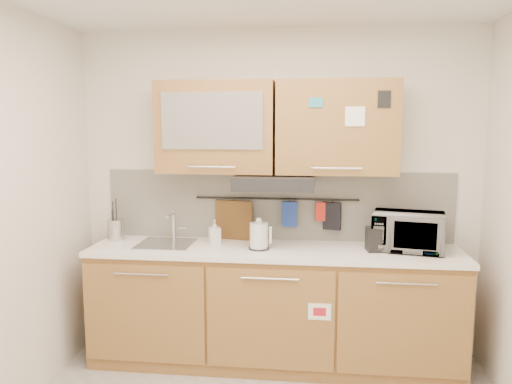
# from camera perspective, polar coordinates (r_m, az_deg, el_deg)

# --- Properties ---
(wall_back) EXTENTS (3.20, 0.00, 3.20)m
(wall_back) POSITION_cam_1_polar(r_m,az_deg,el_deg) (4.05, 2.42, -0.11)
(wall_back) COLOR silver
(wall_back) RESTS_ON ground
(base_cabinet) EXTENTS (2.80, 0.64, 0.88)m
(base_cabinet) POSITION_cam_1_polar(r_m,az_deg,el_deg) (3.98, 2.01, -13.59)
(base_cabinet) COLOR olive
(base_cabinet) RESTS_ON floor
(countertop) EXTENTS (2.82, 0.62, 0.04)m
(countertop) POSITION_cam_1_polar(r_m,az_deg,el_deg) (3.83, 2.04, -6.70)
(countertop) COLOR white
(countertop) RESTS_ON base_cabinet
(backsplash) EXTENTS (2.80, 0.02, 0.56)m
(backsplash) POSITION_cam_1_polar(r_m,az_deg,el_deg) (4.06, 2.40, -1.54)
(backsplash) COLOR silver
(backsplash) RESTS_ON countertop
(upper_cabinets) EXTENTS (1.82, 0.37, 0.70)m
(upper_cabinets) POSITION_cam_1_polar(r_m,az_deg,el_deg) (3.84, 2.20, 7.39)
(upper_cabinets) COLOR olive
(upper_cabinets) RESTS_ON wall_back
(range_hood) EXTENTS (0.60, 0.46, 0.10)m
(range_hood) POSITION_cam_1_polar(r_m,az_deg,el_deg) (3.79, 2.15, 1.16)
(range_hood) COLOR black
(range_hood) RESTS_ON upper_cabinets
(sink) EXTENTS (0.42, 0.40, 0.26)m
(sink) POSITION_cam_1_polar(r_m,az_deg,el_deg) (4.00, -10.23, -5.84)
(sink) COLOR silver
(sink) RESTS_ON countertop
(utensil_rail) EXTENTS (1.30, 0.02, 0.02)m
(utensil_rail) POSITION_cam_1_polar(r_m,az_deg,el_deg) (4.01, 2.37, -0.78)
(utensil_rail) COLOR black
(utensil_rail) RESTS_ON backsplash
(utensil_crock) EXTENTS (0.16, 0.16, 0.34)m
(utensil_crock) POSITION_cam_1_polar(r_m,az_deg,el_deg) (4.22, -15.73, -4.12)
(utensil_crock) COLOR #B7B7BC
(utensil_crock) RESTS_ON countertop
(kettle) EXTENTS (0.17, 0.15, 0.24)m
(kettle) POSITION_cam_1_polar(r_m,az_deg,el_deg) (3.76, 0.35, -5.14)
(kettle) COLOR silver
(kettle) RESTS_ON countertop
(toaster) EXTENTS (0.25, 0.17, 0.18)m
(toaster) POSITION_cam_1_polar(r_m,az_deg,el_deg) (3.83, 14.26, -5.23)
(toaster) COLOR black
(toaster) RESTS_ON countertop
(microwave) EXTENTS (0.57, 0.44, 0.28)m
(microwave) POSITION_cam_1_polar(r_m,az_deg,el_deg) (3.90, 16.98, -4.34)
(microwave) COLOR #999999
(microwave) RESTS_ON countertop
(soap_bottle) EXTENTS (0.11, 0.11, 0.19)m
(soap_bottle) POSITION_cam_1_polar(r_m,az_deg,el_deg) (3.95, -4.75, -4.53)
(soap_bottle) COLOR #999999
(soap_bottle) RESTS_ON countertop
(cutting_board) EXTENTS (0.31, 0.08, 0.39)m
(cutting_board) POSITION_cam_1_polar(r_m,az_deg,el_deg) (4.07, -2.55, -3.70)
(cutting_board) COLOR brown
(cutting_board) RESTS_ON utensil_rail
(oven_mitt) EXTENTS (0.12, 0.03, 0.20)m
(oven_mitt) POSITION_cam_1_polar(r_m,az_deg,el_deg) (4.01, 3.84, -2.55)
(oven_mitt) COLOR #213C9A
(oven_mitt) RESTS_ON utensil_rail
(dark_pouch) EXTENTS (0.14, 0.08, 0.22)m
(dark_pouch) POSITION_cam_1_polar(r_m,az_deg,el_deg) (4.01, 8.69, -2.74)
(dark_pouch) COLOR black
(dark_pouch) RESTS_ON utensil_rail
(pot_holder) EXTENTS (0.12, 0.04, 0.15)m
(pot_holder) POSITION_cam_1_polar(r_m,az_deg,el_deg) (4.00, 7.65, -2.24)
(pot_holder) COLOR red
(pot_holder) RESTS_ON utensil_rail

